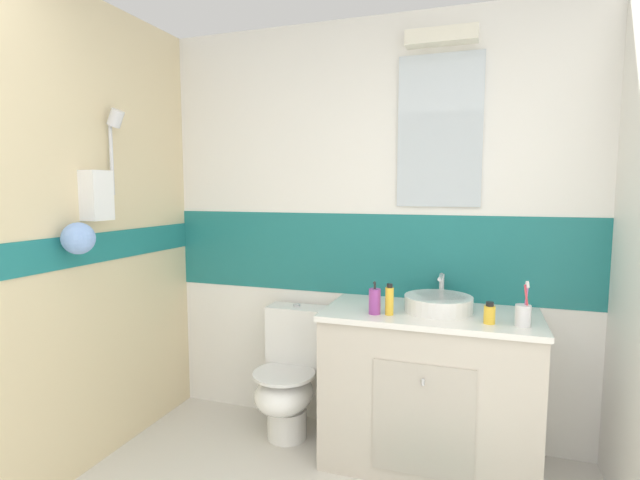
% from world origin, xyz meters
% --- Properties ---
extents(wall_back_tiled, '(3.20, 0.20, 2.50)m').
position_xyz_m(wall_back_tiled, '(0.01, 2.45, 1.26)').
color(wall_back_tiled, white).
rests_on(wall_back_tiled, ground_plane).
extents(wall_left_shower_alcove, '(0.28, 3.48, 2.50)m').
position_xyz_m(wall_left_shower_alcove, '(-1.35, 1.20, 1.25)').
color(wall_left_shower_alcove, beige).
rests_on(wall_left_shower_alcove, ground_plane).
extents(vanity_cabinet, '(1.12, 0.58, 0.85)m').
position_xyz_m(vanity_cabinet, '(0.41, 2.12, 0.43)').
color(vanity_cabinet, beige).
rests_on(vanity_cabinet, ground_plane).
extents(sink_basin, '(0.36, 0.40, 0.18)m').
position_xyz_m(sink_basin, '(0.45, 2.14, 0.90)').
color(sink_basin, white).
rests_on(sink_basin, vanity_cabinet).
extents(toilet, '(0.37, 0.50, 0.79)m').
position_xyz_m(toilet, '(-0.42, 2.16, 0.36)').
color(toilet, white).
rests_on(toilet, ground_plane).
extents(toothbrush_cup, '(0.07, 0.07, 0.22)m').
position_xyz_m(toothbrush_cup, '(0.85, 1.99, 0.91)').
color(toothbrush_cup, white).
rests_on(toothbrush_cup, vanity_cabinet).
extents(soap_dispenser, '(0.06, 0.06, 0.17)m').
position_xyz_m(soap_dispenser, '(0.14, 1.98, 0.92)').
color(soap_dispenser, '#993F99').
rests_on(soap_dispenser, vanity_cabinet).
extents(lotion_bottle_short, '(0.05, 0.05, 0.11)m').
position_xyz_m(lotion_bottle_short, '(0.70, 1.98, 0.90)').
color(lotion_bottle_short, yellow).
rests_on(lotion_bottle_short, vanity_cabinet).
extents(deodorant_spray_can, '(0.04, 0.04, 0.16)m').
position_xyz_m(deodorant_spray_can, '(0.21, 1.98, 0.93)').
color(deodorant_spray_can, yellow).
rests_on(deodorant_spray_can, vanity_cabinet).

